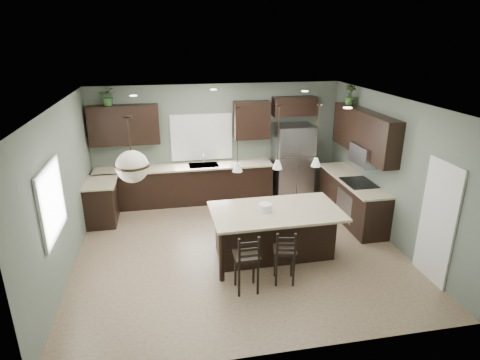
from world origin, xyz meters
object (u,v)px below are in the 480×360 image
object	(u,v)px
kitchen_island	(275,233)
serving_dish	(265,208)
bar_stool_center	(285,256)
bar_stool_left	(247,262)
plant_back_left	(108,96)
refrigerator	(293,162)

from	to	relation	value
kitchen_island	serving_dish	bearing A→B (deg)	180.00
serving_dish	bar_stool_center	bearing A→B (deg)	-80.88
kitchen_island	bar_stool_left	world-z (taller)	bar_stool_left
bar_stool_center	plant_back_left	size ratio (longest dim) A/B	2.38
kitchen_island	bar_stool_center	world-z (taller)	bar_stool_center
bar_stool_left	serving_dish	bearing A→B (deg)	59.87
refrigerator	bar_stool_left	size ratio (longest dim) A/B	1.80
serving_dish	plant_back_left	distance (m)	4.39
bar_stool_left	plant_back_left	xyz separation A→B (m)	(-2.31, 3.88, 2.09)
serving_dish	bar_stool_left	distance (m)	1.18
kitchen_island	plant_back_left	distance (m)	4.74
kitchen_island	bar_stool_center	xyz separation A→B (m)	(-0.07, -0.82, 0.02)
kitchen_island	refrigerator	bearing A→B (deg)	65.27
refrigerator	plant_back_left	world-z (taller)	plant_back_left
kitchen_island	bar_stool_center	bearing A→B (deg)	-95.77
bar_stool_center	plant_back_left	world-z (taller)	plant_back_left
kitchen_island	serving_dish	world-z (taller)	serving_dish
plant_back_left	bar_stool_center	bearing A→B (deg)	-51.78
kitchen_island	plant_back_left	bearing A→B (deg)	134.87
refrigerator	bar_stool_left	xyz separation A→B (m)	(-1.91, -3.63, -0.41)
serving_dish	plant_back_left	bearing A→B (deg)	133.88
serving_dish	plant_back_left	world-z (taller)	plant_back_left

